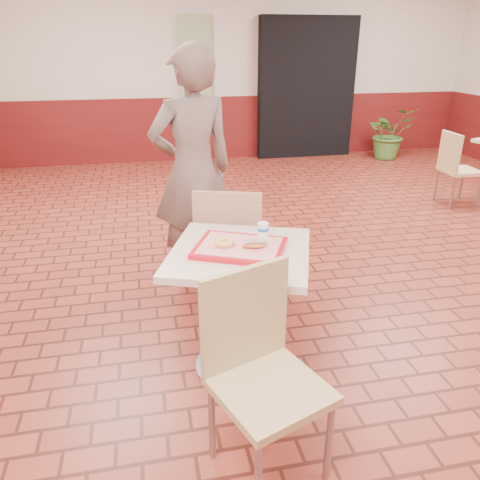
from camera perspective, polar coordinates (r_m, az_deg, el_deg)
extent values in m
cube|color=maroon|center=(3.64, 14.63, -7.93)|extent=(8.00, 10.00, 0.01)
cube|color=beige|center=(7.91, -0.85, 20.73)|extent=(8.00, 0.01, 3.00)
cube|color=#551010|center=(7.99, -0.78, 13.54)|extent=(8.00, 0.04, 1.00)
cube|color=black|center=(8.14, 8.09, 17.76)|extent=(1.60, 0.22, 2.20)
cube|color=gray|center=(7.76, -5.44, 21.33)|extent=(0.50, 0.03, 1.20)
cube|color=beige|center=(2.55, 0.00, -1.67)|extent=(0.74, 0.74, 0.04)
cylinder|color=gray|center=(2.73, 0.00, -9.13)|extent=(0.08, 0.08, 0.74)
cylinder|color=gray|center=(2.94, 0.00, -14.99)|extent=(0.53, 0.53, 0.03)
cube|color=tan|center=(2.11, 3.70, -17.79)|extent=(0.57, 0.57, 0.04)
cube|color=tan|center=(2.08, 0.64, -9.35)|extent=(0.42, 0.18, 0.48)
cylinder|color=gray|center=(2.26, 10.78, -22.99)|extent=(0.03, 0.03, 0.43)
cylinder|color=gray|center=(2.31, -3.46, -21.26)|extent=(0.03, 0.03, 0.43)
cylinder|color=gray|center=(2.46, 4.58, -17.94)|extent=(0.03, 0.03, 0.43)
cube|color=tan|center=(3.31, -1.07, -1.49)|extent=(0.56, 0.56, 0.04)
cube|color=tan|center=(3.02, -1.57, 1.48)|extent=(0.43, 0.16, 0.48)
cylinder|color=gray|center=(3.56, 2.35, -3.82)|extent=(0.03, 0.03, 0.43)
cylinder|color=gray|center=(3.60, -3.68, -3.53)|extent=(0.03, 0.03, 0.43)
cylinder|color=gray|center=(3.23, 1.91, -6.85)|extent=(0.03, 0.03, 0.43)
cylinder|color=gray|center=(3.27, -4.76, -6.49)|extent=(0.03, 0.03, 0.43)
imported|color=#705D57|center=(3.62, -5.77, 8.38)|extent=(0.76, 0.59, 1.83)
cube|color=#B80D1A|center=(2.53, 0.00, -0.98)|extent=(0.47, 0.37, 0.03)
cube|color=#E18585|center=(2.53, 0.00, -0.67)|extent=(0.42, 0.31, 0.00)
torus|color=#E5AE53|center=(2.52, -1.96, -0.25)|extent=(0.13, 0.13, 0.03)
ellipsoid|color=#C16A38|center=(2.49, 1.92, -0.55)|extent=(0.13, 0.08, 0.03)
cube|color=beige|center=(2.49, 1.92, -0.13)|extent=(0.12, 0.06, 0.01)
ellipsoid|color=#B14118|center=(2.49, 0.64, -0.77)|extent=(0.03, 0.03, 0.02)
cylinder|color=white|center=(2.63, 2.83, 1.27)|extent=(0.06, 0.06, 0.08)
cylinder|color=blue|center=(2.63, 2.84, 1.35)|extent=(0.06, 0.06, 0.02)
cube|color=#D3BB7E|center=(6.19, 25.26, 7.63)|extent=(0.41, 0.41, 0.04)
cube|color=#D3BB7E|center=(6.04, 24.21, 9.80)|extent=(0.04, 0.40, 0.44)
cylinder|color=gray|center=(6.20, 27.08, 5.27)|extent=(0.03, 0.03, 0.39)
cylinder|color=gray|center=(6.47, 25.38, 6.23)|extent=(0.03, 0.03, 0.39)
cylinder|color=gray|center=(6.01, 24.44, 5.23)|extent=(0.03, 0.03, 0.39)
cylinder|color=gray|center=(6.28, 22.80, 6.21)|extent=(0.03, 0.03, 0.39)
imported|color=#40722D|center=(8.33, 17.73, 12.30)|extent=(0.82, 0.73, 0.84)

